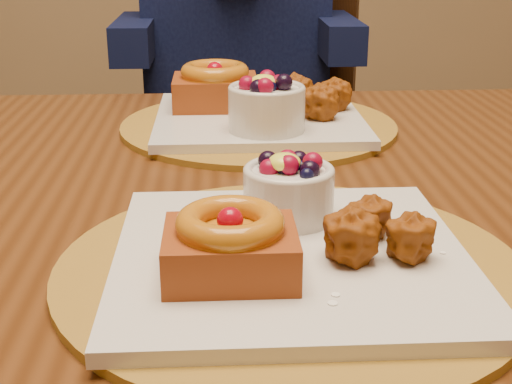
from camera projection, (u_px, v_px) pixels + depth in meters
dining_table at (270, 245)px, 0.81m from camera, size 1.60×0.90×0.76m
place_setting_near at (288, 247)px, 0.57m from camera, size 0.38×0.38×0.08m
place_setting_far at (256, 110)px, 0.97m from camera, size 0.38×0.38×0.09m
chair_far at (255, 145)px, 1.79m from camera, size 0.57×0.57×0.91m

